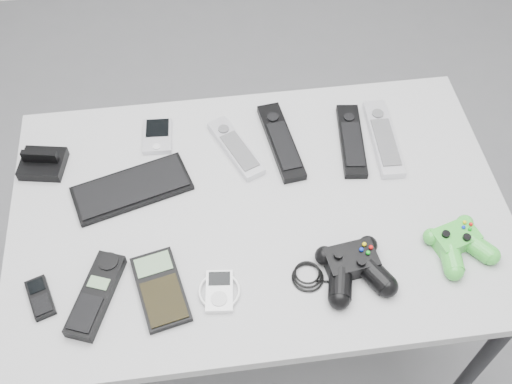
{
  "coord_description": "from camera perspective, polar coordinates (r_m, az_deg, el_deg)",
  "views": [
    {
      "loc": [
        -0.07,
        -0.83,
        1.77
      ],
      "look_at": [
        0.03,
        -0.07,
        0.73
      ],
      "focal_mm": 42.0,
      "sensor_mm": 36.0,
      "label": 1
    }
  ],
  "objects": [
    {
      "name": "mp3_player",
      "position": [
        1.18,
        -3.51,
        -9.39
      ],
      "size": [
        0.09,
        0.1,
        0.02
      ],
      "primitive_type": "cube",
      "rotation": [
        0.0,
        0.0,
        -0.1
      ],
      "color": "white",
      "rests_on": "desk"
    },
    {
      "name": "mobile_phone",
      "position": [
        1.24,
        -19.86,
        -9.44
      ],
      "size": [
        0.07,
        0.1,
        0.02
      ],
      "primitive_type": "cube",
      "rotation": [
        0.0,
        0.0,
        0.33
      ],
      "color": "black",
      "rests_on": "desk"
    },
    {
      "name": "pda",
      "position": [
        1.42,
        -9.37,
        5.31
      ],
      "size": [
        0.07,
        0.11,
        0.02
      ],
      "primitive_type": "cube",
      "rotation": [
        0.0,
        0.0,
        -0.06
      ],
      "color": "silver",
      "rests_on": "desk"
    },
    {
      "name": "calculator",
      "position": [
        1.19,
        -9.09,
        -9.08
      ],
      "size": [
        0.12,
        0.18,
        0.02
      ],
      "primitive_type": "cube",
      "rotation": [
        0.0,
        0.0,
        0.22
      ],
      "color": "black",
      "rests_on": "desk"
    },
    {
      "name": "pda_keyboard",
      "position": [
        1.34,
        -11.74,
        0.37
      ],
      "size": [
        0.27,
        0.17,
        0.02
      ],
      "primitive_type": "cube",
      "rotation": [
        0.0,
        0.0,
        0.28
      ],
      "color": "black",
      "rests_on": "desk"
    },
    {
      "name": "controller_black",
      "position": [
        1.2,
        9.28,
        -7.01
      ],
      "size": [
        0.26,
        0.18,
        0.05
      ],
      "primitive_type": null,
      "rotation": [
        0.0,
        0.0,
        0.14
      ],
      "color": "black",
      "rests_on": "desk"
    },
    {
      "name": "remote_silver_b",
      "position": [
        1.43,
        12.03,
        5.1
      ],
      "size": [
        0.06,
        0.23,
        0.02
      ],
      "primitive_type": "cube",
      "rotation": [
        0.0,
        0.0,
        -0.04
      ],
      "color": "silver",
      "rests_on": "desk"
    },
    {
      "name": "desk",
      "position": [
        1.34,
        0.29,
        -2.94
      ],
      "size": [
        1.06,
        0.68,
        0.71
      ],
      "color": "#A0A0A3",
      "rests_on": "floor"
    },
    {
      "name": "dock_bracket",
      "position": [
        1.42,
        -19.77,
        2.88
      ],
      "size": [
        0.11,
        0.1,
        0.05
      ],
      "primitive_type": "cube",
      "rotation": [
        0.0,
        0.0,
        -0.18
      ],
      "color": "black",
      "rests_on": "desk"
    },
    {
      "name": "controller_green",
      "position": [
        1.28,
        18.76,
        -4.57
      ],
      "size": [
        0.16,
        0.16,
        0.04
      ],
      "primitive_type": null,
      "rotation": [
        0.0,
        0.0,
        0.29
      ],
      "color": "green",
      "rests_on": "desk"
    },
    {
      "name": "floor",
      "position": [
        1.95,
        -1.15,
        -11.24
      ],
      "size": [
        3.5,
        3.5,
        0.0
      ],
      "primitive_type": "plane",
      "color": "slate",
      "rests_on": "ground"
    },
    {
      "name": "remote_black_a",
      "position": [
        1.39,
        2.39,
        4.88
      ],
      "size": [
        0.08,
        0.24,
        0.02
      ],
      "primitive_type": "cube",
      "rotation": [
        0.0,
        0.0,
        0.13
      ],
      "color": "black",
      "rests_on": "desk"
    },
    {
      "name": "remote_black_b",
      "position": [
        1.41,
        9.08,
        4.92
      ],
      "size": [
        0.08,
        0.22,
        0.02
      ],
      "primitive_type": "cube",
      "rotation": [
        0.0,
        0.0,
        -0.12
      ],
      "color": "black",
      "rests_on": "desk"
    },
    {
      "name": "cordless_handset",
      "position": [
        1.21,
        -15.01,
        -9.44
      ],
      "size": [
        0.12,
        0.19,
        0.03
      ],
      "primitive_type": "cube",
      "rotation": [
        0.0,
        0.0,
        -0.37
      ],
      "color": "black",
      "rests_on": "desk"
    },
    {
      "name": "remote_silver_a",
      "position": [
        1.38,
        -1.96,
        4.27
      ],
      "size": [
        0.12,
        0.19,
        0.02
      ],
      "primitive_type": "cube",
      "rotation": [
        0.0,
        0.0,
        0.4
      ],
      "color": "silver",
      "rests_on": "desk"
    }
  ]
}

